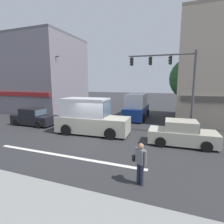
# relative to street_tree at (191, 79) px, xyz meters

# --- Properties ---
(ground_plane) EXTENTS (120.00, 120.00, 0.00)m
(ground_plane) POSITION_rel_street_tree_xyz_m (-6.77, -7.97, -4.31)
(ground_plane) COLOR #2B2B2D
(lane_marking_stripe) EXTENTS (9.00, 0.24, 0.01)m
(lane_marking_stripe) POSITION_rel_street_tree_xyz_m (-6.77, -11.47, -4.31)
(lane_marking_stripe) COLOR silver
(lane_marking_stripe) RESTS_ON ground
(building_left_block) EXTENTS (10.15, 8.79, 10.05)m
(building_left_block) POSITION_rel_street_tree_xyz_m (-19.41, 1.32, 0.71)
(building_left_block) COLOR slate
(building_left_block) RESTS_ON ground
(street_tree) EXTENTS (4.16, 4.16, 6.41)m
(street_tree) POSITION_rel_street_tree_xyz_m (0.00, 0.00, 0.00)
(street_tree) COLOR #4C3823
(street_tree) RESTS_ON ground
(utility_pole_near_left) EXTENTS (1.40, 0.22, 7.24)m
(utility_pole_near_left) POSITION_rel_street_tree_xyz_m (-14.61, -1.97, -0.55)
(utility_pole_near_left) COLOR brown
(utility_pole_near_left) RESTS_ON ground
(utility_pole_far_right) EXTENTS (1.40, 0.22, 8.98)m
(utility_pole_far_right) POSITION_rel_street_tree_xyz_m (1.49, 1.53, 0.33)
(utility_pole_far_right) COLOR brown
(utility_pole_far_right) RESTS_ON ground
(traffic_light_mast) EXTENTS (4.89, 0.42, 6.20)m
(traffic_light_mast) POSITION_rel_street_tree_xyz_m (-1.44, -5.03, -0.01)
(traffic_light_mast) COLOR #47474C
(traffic_light_mast) RESTS_ON ground
(box_truck_parked_curbside) EXTENTS (5.71, 2.48, 2.75)m
(box_truck_parked_curbside) POSITION_rel_street_tree_xyz_m (-7.43, -7.11, -3.06)
(box_truck_parked_curbside) COLOR #B7B29E
(box_truck_parked_curbside) RESTS_ON ground
(sedan_crossing_center) EXTENTS (4.10, 1.88, 1.58)m
(sedan_crossing_center) POSITION_rel_street_tree_xyz_m (-13.71, -6.46, -3.60)
(sedan_crossing_center) COLOR black
(sedan_crossing_center) RESTS_ON ground
(box_truck_crossing_rightbound) EXTENTS (2.37, 5.66, 2.75)m
(box_truck_crossing_rightbound) POSITION_rel_street_tree_xyz_m (-5.32, -0.20, -3.06)
(box_truck_crossing_rightbound) COLOR navy
(box_truck_crossing_rightbound) RESTS_ON ground
(sedan_crossing_leftbound) EXTENTS (4.17, 2.02, 1.58)m
(sedan_crossing_leftbound) POSITION_rel_street_tree_xyz_m (-0.80, -7.39, -3.60)
(sedan_crossing_leftbound) COLOR #B7B29E
(sedan_crossing_leftbound) RESTS_ON ground
(pedestrian_foreground_with_bag) EXTENTS (0.62, 0.55, 1.67)m
(pedestrian_foreground_with_bag) POSITION_rel_street_tree_xyz_m (-2.41, -12.68, -3.36)
(pedestrian_foreground_with_bag) COLOR #232838
(pedestrian_foreground_with_bag) RESTS_ON ground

